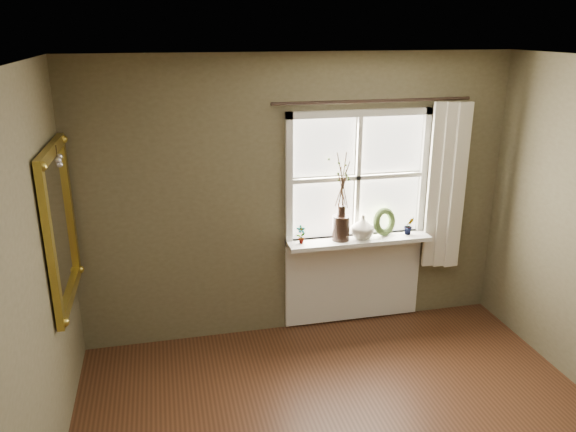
{
  "coord_description": "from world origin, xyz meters",
  "views": [
    {
      "loc": [
        -1.19,
        -2.5,
        2.8
      ],
      "look_at": [
        -0.26,
        1.55,
        1.39
      ],
      "focal_mm": 35.0,
      "sensor_mm": 36.0,
      "label": 1
    }
  ],
  "objects_px": {
    "dark_jug": "(341,228)",
    "gilt_mirror": "(60,225)",
    "wreath": "(384,224)",
    "cream_vase": "(363,227)"
  },
  "relations": [
    {
      "from": "wreath",
      "to": "gilt_mirror",
      "type": "bearing_deg",
      "value": 165.69
    },
    {
      "from": "cream_vase",
      "to": "gilt_mirror",
      "type": "height_order",
      "value": "gilt_mirror"
    },
    {
      "from": "dark_jug",
      "to": "wreath",
      "type": "height_order",
      "value": "wreath"
    },
    {
      "from": "dark_jug",
      "to": "wreath",
      "type": "bearing_deg",
      "value": 5.17
    },
    {
      "from": "cream_vase",
      "to": "wreath",
      "type": "xyz_separation_m",
      "value": [
        0.23,
        0.04,
        -0.01
      ]
    },
    {
      "from": "dark_jug",
      "to": "cream_vase",
      "type": "xyz_separation_m",
      "value": [
        0.21,
        0.0,
        -0.0
      ]
    },
    {
      "from": "wreath",
      "to": "dark_jug",
      "type": "bearing_deg",
      "value": 161.01
    },
    {
      "from": "dark_jug",
      "to": "gilt_mirror",
      "type": "xyz_separation_m",
      "value": [
        -2.33,
        -0.44,
        0.37
      ]
    },
    {
      "from": "wreath",
      "to": "cream_vase",
      "type": "bearing_deg",
      "value": 165.73
    },
    {
      "from": "dark_jug",
      "to": "gilt_mirror",
      "type": "relative_size",
      "value": 0.19
    }
  ]
}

